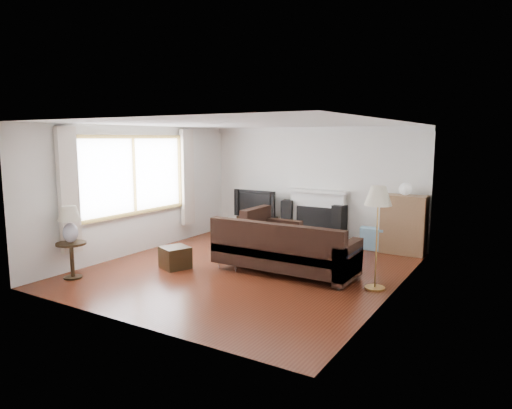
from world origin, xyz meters
The scene contains 17 objects.
room centered at (0.00, 0.00, 1.25)m, with size 5.10×5.60×2.54m.
window centered at (-2.45, -0.20, 1.55)m, with size 0.12×2.74×1.54m, color olive.
curtain_near centered at (-2.40, -1.72, 1.40)m, with size 0.10×0.35×2.10m, color silver.
curtain_far centered at (-2.40, 1.32, 1.40)m, with size 0.10×0.35×2.10m, color silver.
fireplace centered at (0.15, 2.64, 0.57)m, with size 1.40×0.26×1.15m, color white.
tv_stand centered at (-1.30, 2.50, 0.23)m, with size 0.90×0.41×0.45m, color black.
television centered at (-1.30, 2.50, 0.76)m, with size 1.08×0.14×0.62m, color black.
speaker_left centered at (-0.53, 2.55, 0.44)m, with size 0.24×0.29×0.88m, color black.
speaker_right centered at (0.70, 2.55, 0.43)m, with size 0.24×0.29×0.86m, color black.
bookshelf centered at (2.05, 2.52, 0.58)m, with size 0.84×0.40×1.16m, color brown.
globe_lamp centered at (2.05, 2.52, 1.28)m, with size 0.24×0.24×0.24m, color white.
sectional_sofa centered at (0.66, 0.14, 0.42)m, with size 2.62×1.92×0.85m, color black.
coffee_table centered at (0.63, 1.59, 0.20)m, with size 1.01×0.55×0.39m, color olive.
footstool centered at (-1.12, -0.59, 0.19)m, with size 0.45×0.45×0.38m, color black.
floor_lamp centered at (2.22, 0.11, 0.78)m, with size 0.40×0.40×1.57m, color #B98940.
side_table centered at (-2.15, -1.91, 0.30)m, with size 0.47×0.47×0.59m, color black.
table_lamp centered at (-2.15, -1.91, 0.89)m, with size 0.37×0.37×0.59m, color silver.
Camera 1 is at (4.13, -6.50, 2.26)m, focal length 32.00 mm.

